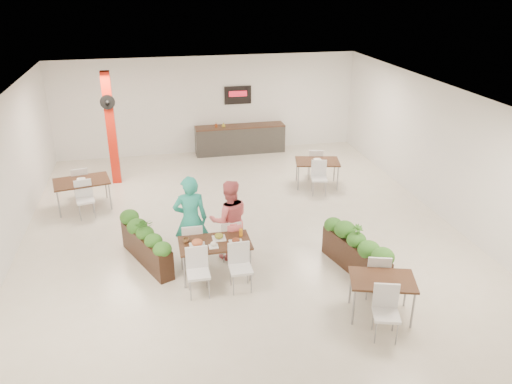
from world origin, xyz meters
TOP-DOWN VIEW (x-y plane):
  - ground at (0.00, 0.00)m, footprint 12.00×12.00m
  - room_shell at (0.00, 0.00)m, footprint 10.10×12.10m
  - red_column at (-3.00, 3.79)m, footprint 0.40×0.41m
  - service_counter at (1.00, 5.65)m, footprint 3.00×0.64m
  - main_table at (-0.87, -1.73)m, footprint 1.40×1.62m
  - diner_man at (-1.26, -1.08)m, footprint 0.70×0.46m
  - diner_woman at (-0.46, -1.08)m, footprint 0.85×0.66m
  - planter_left at (-2.20, -0.95)m, footprint 1.05×1.84m
  - planter_right at (1.91, -2.18)m, footprint 0.79×1.94m
  - side_table_a at (-3.76, 2.16)m, footprint 1.51×1.67m
  - side_table_b at (2.60, 2.30)m, footprint 1.36×1.67m
  - side_table_c at (1.79, -3.62)m, footprint 1.28×1.67m

SIDE VIEW (x-z plane):
  - ground at x=0.00m, z-range 0.00..0.00m
  - service_counter at x=1.00m, z-range -0.61..1.59m
  - planter_right at x=1.91m, z-range -0.02..1.02m
  - planter_left at x=-2.20m, z-range 0.00..1.03m
  - side_table_c at x=1.79m, z-range 0.15..1.08m
  - side_table_b at x=2.60m, z-range 0.17..1.09m
  - main_table at x=-0.87m, z-range 0.17..1.10m
  - side_table_a at x=-3.76m, z-range 0.18..1.10m
  - diner_woman at x=-0.46m, z-range 0.00..1.75m
  - diner_man at x=-1.26m, z-range 0.00..1.92m
  - red_column at x=-3.00m, z-range 0.04..3.24m
  - room_shell at x=0.00m, z-range 0.40..3.62m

